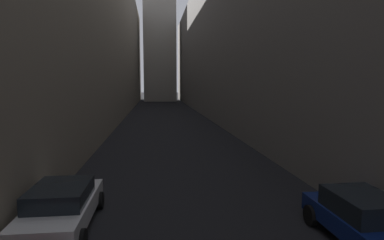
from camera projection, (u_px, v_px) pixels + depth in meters
ground_plane at (167, 120)px, 40.74m from camera, size 264.00×264.00×0.00m
building_block_left at (77, 28)px, 40.17m from camera, size 10.95×108.00×23.09m
building_block_right at (264, 39)px, 43.02m from camera, size 15.26×108.00×21.12m
parked_car_left_third at (62, 206)px, 10.21m from camera, size 2.04×4.52×1.42m
parked_car_right_third at (363, 219)px, 9.15m from camera, size 1.90×4.15×1.48m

